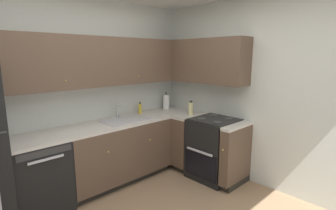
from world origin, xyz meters
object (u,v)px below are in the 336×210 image
object	(u,v)px
paper_towel_roll	(166,102)
oven_range	(214,148)
soap_bottle	(140,109)
oil_bottle	(191,108)
dishwasher	(39,176)

from	to	relation	value
paper_towel_roll	oven_range	bearing A→B (deg)	-90.80
soap_bottle	paper_towel_roll	distance (m)	0.56
paper_towel_roll	oil_bottle	xyz separation A→B (m)	(-0.03, -0.60, -0.02)
dishwasher	paper_towel_roll	distance (m)	2.26
dishwasher	paper_towel_roll	bearing A→B (deg)	4.22
oil_bottle	dishwasher	bearing A→B (deg)	168.51
oven_range	soap_bottle	xyz separation A→B (m)	(-0.54, 1.07, 0.51)
oven_range	paper_towel_roll	world-z (taller)	paper_towel_roll
dishwasher	soap_bottle	world-z (taller)	soap_bottle
oven_range	oil_bottle	distance (m)	0.70
soap_bottle	oil_bottle	xyz separation A→B (m)	(0.52, -0.62, 0.02)
paper_towel_roll	oil_bottle	world-z (taller)	paper_towel_roll
dishwasher	oven_range	xyz separation A→B (m)	(2.16, -0.89, 0.03)
oven_range	soap_bottle	bearing A→B (deg)	116.68
dishwasher	soap_bottle	size ratio (longest dim) A/B	4.56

